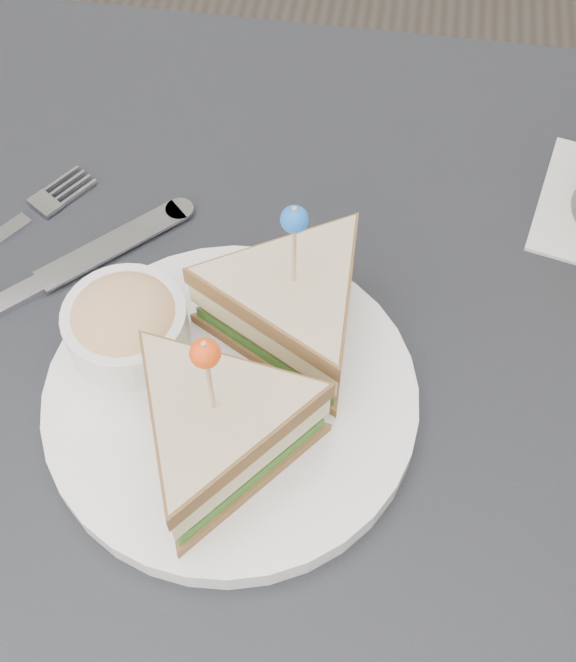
{
  "coord_description": "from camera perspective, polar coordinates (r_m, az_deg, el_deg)",
  "views": [
    {
      "loc": [
        0.06,
        -0.29,
        1.26
      ],
      "look_at": [
        0.01,
        0.01,
        0.8
      ],
      "focal_mm": 45.0,
      "sensor_mm": 36.0,
      "label": 1
    }
  ],
  "objects": [
    {
      "name": "ground_plane",
      "position": [
        1.29,
        -0.54,
        -20.31
      ],
      "size": [
        3.5,
        3.5,
        0.0
      ],
      "primitive_type": "plane",
      "color": "#3F3833"
    },
    {
      "name": "cutlery_knife",
      "position": [
        0.66,
        -15.89,
        3.59
      ],
      "size": [
        0.18,
        0.18,
        0.01
      ],
      "rotation": [
        0.0,
        0.0,
        -0.79
      ],
      "color": "silver",
      "rests_on": "table"
    },
    {
      "name": "cutlery_fork",
      "position": [
        0.7,
        -18.6,
        6.65
      ],
      "size": [
        0.12,
        0.16,
        0.01
      ],
      "rotation": [
        0.0,
        0.0,
        -0.59
      ],
      "color": "silver",
      "rests_on": "table"
    },
    {
      "name": "table",
      "position": [
        0.65,
        -1.01,
        -6.73
      ],
      "size": [
        0.8,
        0.8,
        0.75
      ],
      "color": "black",
      "rests_on": "ground"
    },
    {
      "name": "plate_meal",
      "position": [
        0.54,
        -3.47,
        -2.65
      ],
      "size": [
        0.33,
        0.33,
        0.15
      ],
      "rotation": [
        0.0,
        0.0,
        0.37
      ],
      "color": "white",
      "rests_on": "table"
    }
  ]
}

